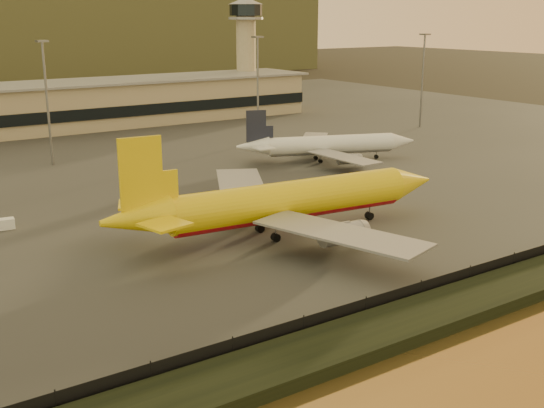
{
  "coord_description": "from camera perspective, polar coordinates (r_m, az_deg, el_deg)",
  "views": [
    {
      "loc": [
        -50.4,
        -61.09,
        30.46
      ],
      "look_at": [
        -0.72,
        12.0,
        5.87
      ],
      "focal_mm": 45.0,
      "sensor_mm": 36.0,
      "label": 1
    }
  ],
  "objects": [
    {
      "name": "ground",
      "position": [
        84.85,
        4.98,
        -5.55
      ],
      "size": [
        900.0,
        900.0,
        0.0
      ],
      "primitive_type": "plane",
      "color": "black",
      "rests_on": "ground"
    },
    {
      "name": "embankment",
      "position": [
        73.28,
        13.49,
        -8.87
      ],
      "size": [
        320.0,
        7.0,
        1.4
      ],
      "primitive_type": "cube",
      "color": "black",
      "rests_on": "ground"
    },
    {
      "name": "tarmac",
      "position": [
        166.81,
        -16.08,
        4.45
      ],
      "size": [
        320.0,
        220.0,
        0.2
      ],
      "primitive_type": "cube",
      "color": "#2D2D2D",
      "rests_on": "ground"
    },
    {
      "name": "perimeter_fence",
      "position": [
        75.52,
        11.28,
        -7.48
      ],
      "size": [
        300.0,
        0.05,
        2.2
      ],
      "primitive_type": "cube",
      "color": "black",
      "rests_on": "tarmac"
    },
    {
      "name": "control_tower",
      "position": [
        226.87,
        -2.18,
        13.32
      ],
      "size": [
        11.2,
        11.2,
        35.5
      ],
      "color": "tan",
      "rests_on": "tarmac"
    },
    {
      "name": "apron_light_masts",
      "position": [
        151.71,
        -8.62,
        9.8
      ],
      "size": [
        152.2,
        12.2,
        25.4
      ],
      "color": "slate",
      "rests_on": "tarmac"
    },
    {
      "name": "dhl_cargo_jet",
      "position": [
        96.33,
        1.11,
        0.17
      ],
      "size": [
        52.88,
        51.54,
        15.78
      ],
      "rotation": [
        0.0,
        0.0,
        -0.1
      ],
      "color": "yellow",
      "rests_on": "tarmac"
    },
    {
      "name": "white_narrowbody_jet",
      "position": [
        146.28,
        4.69,
        4.92
      ],
      "size": [
        38.28,
        36.21,
        11.4
      ],
      "rotation": [
        0.0,
        0.0,
        -0.36
      ],
      "color": "white",
      "rests_on": "tarmac"
    },
    {
      "name": "gse_vehicle_yellow",
      "position": [
        111.1,
        3.44,
        0.21
      ],
      "size": [
        4.46,
        2.85,
        1.86
      ],
      "primitive_type": "cube",
      "rotation": [
        0.0,
        0.0,
        0.26
      ],
      "color": "yellow",
      "rests_on": "tarmac"
    },
    {
      "name": "gse_vehicle_white",
      "position": [
        106.91,
        -21.65,
        -1.59
      ],
      "size": [
        3.62,
        1.97,
        1.55
      ],
      "primitive_type": "cube",
      "rotation": [
        0.0,
        0.0,
        -0.12
      ],
      "color": "white",
      "rests_on": "tarmac"
    }
  ]
}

